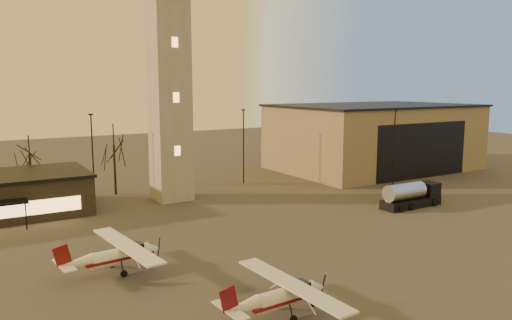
{
  "coord_description": "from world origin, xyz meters",
  "views": [
    {
      "loc": [
        -21.2,
        -24.45,
        13.4
      ],
      "look_at": [
        1.35,
        13.0,
        6.78
      ],
      "focal_mm": 35.0,
      "sensor_mm": 36.0,
      "label": 1
    }
  ],
  "objects_px": {
    "control_tower": "(169,59)",
    "fuel_truck": "(411,197)",
    "cessna_rear": "(123,258)",
    "cessna_front": "(287,300)",
    "hangar": "(374,137)"
  },
  "relations": [
    {
      "from": "cessna_front",
      "to": "fuel_truck",
      "type": "relative_size",
      "value": 1.29
    },
    {
      "from": "cessna_rear",
      "to": "hangar",
      "type": "bearing_deg",
      "value": 20.72
    },
    {
      "from": "control_tower",
      "to": "fuel_truck",
      "type": "height_order",
      "value": "control_tower"
    },
    {
      "from": "control_tower",
      "to": "fuel_truck",
      "type": "distance_m",
      "value": 31.27
    },
    {
      "from": "cessna_rear",
      "to": "fuel_truck",
      "type": "bearing_deg",
      "value": -1.26
    },
    {
      "from": "fuel_truck",
      "to": "cessna_front",
      "type": "bearing_deg",
      "value": -151.57
    },
    {
      "from": "cessna_front",
      "to": "fuel_truck",
      "type": "bearing_deg",
      "value": 25.86
    },
    {
      "from": "control_tower",
      "to": "cessna_rear",
      "type": "relative_size",
      "value": 3.18
    },
    {
      "from": "control_tower",
      "to": "cessna_front",
      "type": "xyz_separation_m",
      "value": [
        -5.34,
        -31.67,
        -15.41
      ]
    },
    {
      "from": "hangar",
      "to": "cessna_front",
      "type": "distance_m",
      "value": 54.76
    },
    {
      "from": "control_tower",
      "to": "cessna_rear",
      "type": "height_order",
      "value": "control_tower"
    },
    {
      "from": "hangar",
      "to": "fuel_truck",
      "type": "distance_m",
      "value": 26.13
    },
    {
      "from": "hangar",
      "to": "cessna_front",
      "type": "xyz_separation_m",
      "value": [
        -41.34,
        -35.65,
        -4.24
      ]
    },
    {
      "from": "cessna_rear",
      "to": "control_tower",
      "type": "bearing_deg",
      "value": 53.75
    },
    {
      "from": "cessna_front",
      "to": "cessna_rear",
      "type": "height_order",
      "value": "cessna_rear"
    }
  ]
}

